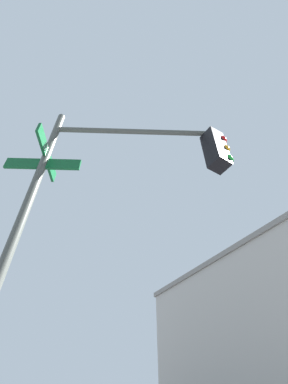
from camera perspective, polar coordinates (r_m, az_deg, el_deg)
traffic_signal_near at (r=3.69m, az=-4.68°, el=1.33°), size 1.94×3.01×5.92m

